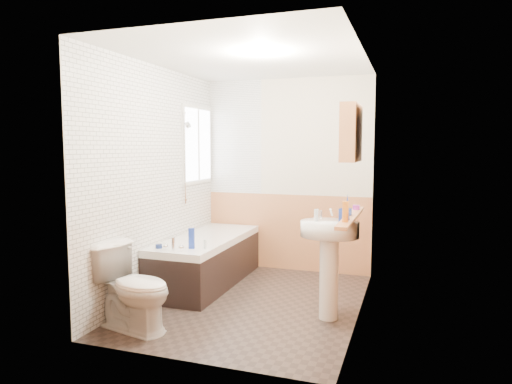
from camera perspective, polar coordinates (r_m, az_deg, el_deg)
floor at (r=4.91m, az=-0.58°, el=-13.63°), size 2.80×2.80×0.00m
ceiling at (r=4.72m, az=-0.61°, el=16.36°), size 2.80×2.80×0.00m
wall_back at (r=6.00m, az=3.90°, el=2.08°), size 2.20×0.02×2.50m
wall_front at (r=3.36m, az=-8.64°, el=-0.80°), size 2.20×0.02×2.50m
wall_left at (r=5.13m, az=-12.37°, el=1.35°), size 0.02×2.80×2.50m
wall_right at (r=4.41m, az=13.13°, el=0.65°), size 0.02×2.80×2.50m
wainscot_right at (r=4.54m, az=12.64°, el=-8.82°), size 0.01×2.80×1.00m
wainscot_front at (r=3.54m, az=-8.28°, el=-12.90°), size 2.20×0.01×1.00m
wainscot_back at (r=6.07m, az=3.80°, el=-5.02°), size 2.20×0.01×1.00m
tile_cladding_left at (r=5.12m, az=-12.16°, el=1.35°), size 0.01×2.80×2.50m
tile_return_back at (r=6.19m, az=-2.67°, el=6.83°), size 0.75×0.01×1.50m
window at (r=5.93m, az=-7.28°, el=5.87°), size 0.03×0.79×0.99m
bathtub at (r=5.51m, az=-6.19°, el=-8.32°), size 0.70×1.79×0.71m
shower_riser at (r=5.57m, az=-8.81°, el=5.40°), size 0.10×0.08×1.14m
toilet at (r=4.27m, az=-15.11°, el=-11.49°), size 0.85×0.59×0.76m
sink at (r=4.35m, az=9.15°, el=-7.12°), size 0.55×0.44×1.05m
pine_shelf at (r=4.22m, az=11.79°, el=-3.08°), size 0.10×1.28×0.03m
medicine_cabinet at (r=4.28m, az=11.79°, el=7.22°), size 0.15×0.57×0.52m
foam_can at (r=3.83m, az=11.11°, el=-2.42°), size 0.07×0.07×0.17m
green_bottle at (r=3.94m, az=11.34°, el=-1.81°), size 0.05×0.05×0.23m
black_jar at (r=4.61m, az=12.42°, el=-1.89°), size 0.09×0.09×0.05m
soap_bottle at (r=4.21m, az=11.09°, el=-3.23°), size 0.14×0.22×0.09m
clear_bottle at (r=4.28m, az=7.55°, el=-2.89°), size 0.05×0.05×0.11m
blue_gel at (r=4.81m, az=-8.06°, el=-5.76°), size 0.07×0.05×0.22m
cream_jar at (r=4.90m, az=-12.05°, el=-6.65°), size 0.07×0.07×0.04m
orange_bottle at (r=4.81m, az=-6.39°, el=-6.48°), size 0.04×0.04×0.10m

